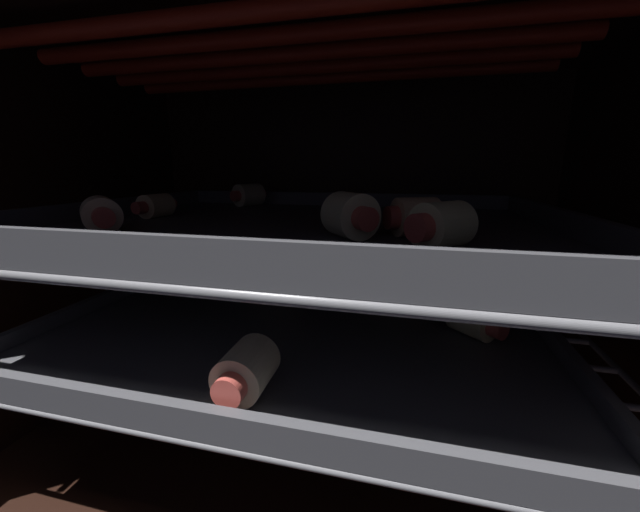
# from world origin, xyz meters

# --- Properties ---
(ground_plane) EXTENTS (0.59, 0.43, 0.01)m
(ground_plane) POSITION_xyz_m (0.00, 0.00, -0.01)
(ground_plane) COLOR black
(oven_wall_back) EXTENTS (0.59, 0.01, 0.39)m
(oven_wall_back) POSITION_xyz_m (0.00, 0.21, 0.20)
(oven_wall_back) COLOR black
(oven_wall_back) RESTS_ON ground_plane
(oven_wall_left) EXTENTS (0.01, 0.41, 0.39)m
(oven_wall_left) POSITION_xyz_m (-0.29, 0.00, 0.20)
(oven_wall_left) COLOR black
(oven_wall_left) RESTS_ON ground_plane
(oven_ceiling) EXTENTS (0.59, 0.43, 0.01)m
(oven_ceiling) POSITION_xyz_m (0.00, 0.00, 0.40)
(oven_ceiling) COLOR black
(heating_element) EXTENTS (0.46, 0.19, 0.01)m
(heating_element) POSITION_xyz_m (0.00, -0.00, 0.37)
(heating_element) COLOR maroon
(oven_rack_lower) EXTENTS (0.54, 0.40, 0.01)m
(oven_rack_lower) POSITION_xyz_m (0.00, 0.00, 0.12)
(oven_rack_lower) COLOR slate
(baking_tray_lower) EXTENTS (0.45, 0.35, 0.02)m
(baking_tray_lower) POSITION_xyz_m (0.00, 0.00, 0.13)
(baking_tray_lower) COLOR #4C4C51
(baking_tray_lower) RESTS_ON oven_rack_lower
(pig_in_blanket_lower_0) EXTENTS (0.06, 0.04, 0.03)m
(pig_in_blanket_lower_0) POSITION_xyz_m (0.12, 0.08, 0.14)
(pig_in_blanket_lower_0) COLOR beige
(pig_in_blanket_lower_0) RESTS_ON baking_tray_lower
(pig_in_blanket_lower_1) EXTENTS (0.05, 0.05, 0.03)m
(pig_in_blanket_lower_1) POSITION_xyz_m (0.16, -0.01, 0.14)
(pig_in_blanket_lower_1) COLOR beige
(pig_in_blanket_lower_1) RESTS_ON baking_tray_lower
(pig_in_blanket_lower_2) EXTENTS (0.05, 0.05, 0.03)m
(pig_in_blanket_lower_2) POSITION_xyz_m (0.07, 0.13, 0.14)
(pig_in_blanket_lower_2) COLOR beige
(pig_in_blanket_lower_2) RESTS_ON baking_tray_lower
(pig_in_blanket_lower_3) EXTENTS (0.04, 0.06, 0.03)m
(pig_in_blanket_lower_3) POSITION_xyz_m (0.15, 0.12, 0.14)
(pig_in_blanket_lower_3) COLOR beige
(pig_in_blanket_lower_3) RESTS_ON baking_tray_lower
(pig_in_blanket_lower_4) EXTENTS (0.06, 0.04, 0.03)m
(pig_in_blanket_lower_4) POSITION_xyz_m (0.09, 0.05, 0.14)
(pig_in_blanket_lower_4) COLOR beige
(pig_in_blanket_lower_4) RESTS_ON baking_tray_lower
(pig_in_blanket_lower_5) EXTENTS (0.06, 0.04, 0.03)m
(pig_in_blanket_lower_5) POSITION_xyz_m (-0.12, 0.10, 0.14)
(pig_in_blanket_lower_5) COLOR beige
(pig_in_blanket_lower_5) RESTS_ON baking_tray_lower
(pig_in_blanket_lower_6) EXTENTS (0.06, 0.04, 0.03)m
(pig_in_blanket_lower_6) POSITION_xyz_m (-0.03, 0.03, 0.15)
(pig_in_blanket_lower_6) COLOR beige
(pig_in_blanket_lower_6) RESTS_ON baking_tray_lower
(pig_in_blanket_lower_7) EXTENTS (0.03, 0.06, 0.03)m
(pig_in_blanket_lower_7) POSITION_xyz_m (0.00, -0.14, 0.15)
(pig_in_blanket_lower_7) COLOR beige
(pig_in_blanket_lower_7) RESTS_ON baking_tray_lower
(oven_rack_upper) EXTENTS (0.54, 0.40, 0.01)m
(oven_rack_upper) POSITION_xyz_m (0.00, 0.00, 0.21)
(oven_rack_upper) COLOR slate
(baking_tray_upper) EXTENTS (0.45, 0.35, 0.03)m
(baking_tray_upper) POSITION_xyz_m (0.00, 0.00, 0.22)
(baking_tray_upper) COLOR #4C4C51
(baking_tray_upper) RESTS_ON oven_rack_upper
(pig_in_blanket_upper_0) EXTENTS (0.05, 0.04, 0.03)m
(pig_in_blanket_upper_0) POSITION_xyz_m (0.10, -0.05, 0.24)
(pig_in_blanket_upper_0) COLOR beige
(pig_in_blanket_upper_0) RESTS_ON baking_tray_upper
(pig_in_blanket_upper_1) EXTENTS (0.03, 0.05, 0.02)m
(pig_in_blanket_upper_1) POSITION_xyz_m (-0.16, -0.00, 0.24)
(pig_in_blanket_upper_1) COLOR beige
(pig_in_blanket_upper_1) RESTS_ON baking_tray_upper
(pig_in_blanket_upper_2) EXTENTS (0.06, 0.05, 0.03)m
(pig_in_blanket_upper_2) POSITION_xyz_m (-0.15, -0.09, 0.24)
(pig_in_blanket_upper_2) COLOR beige
(pig_in_blanket_upper_2) RESTS_ON baking_tray_upper
(pig_in_blanket_upper_3) EXTENTS (0.05, 0.05, 0.03)m
(pig_in_blanket_upper_3) POSITION_xyz_m (0.06, -0.07, 0.24)
(pig_in_blanket_upper_3) COLOR beige
(pig_in_blanket_upper_3) RESTS_ON baking_tray_upper
(pig_in_blanket_upper_4) EXTENTS (0.05, 0.05, 0.03)m
(pig_in_blanket_upper_4) POSITION_xyz_m (0.12, -0.09, 0.24)
(pig_in_blanket_upper_4) COLOR beige
(pig_in_blanket_upper_4) RESTS_ON baking_tray_upper
(pig_in_blanket_upper_5) EXTENTS (0.04, 0.05, 0.03)m
(pig_in_blanket_upper_5) POSITION_xyz_m (-0.12, 0.14, 0.24)
(pig_in_blanket_upper_5) COLOR beige
(pig_in_blanket_upper_5) RESTS_ON baking_tray_upper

